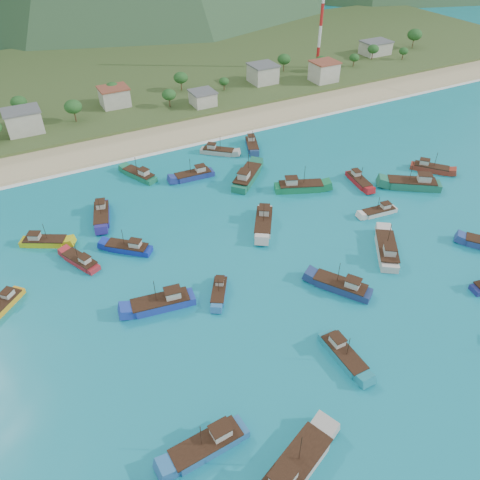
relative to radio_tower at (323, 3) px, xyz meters
name	(u,v)px	position (x,y,z in m)	size (l,w,h in m)	color
ground	(291,302)	(-81.57, -108.00, -25.65)	(600.00, 600.00, 0.00)	#0D7C93
beach	(151,139)	(-81.57, -29.00, -25.65)	(400.00, 18.00, 1.20)	beige
land	(101,79)	(-81.57, 32.00, -25.65)	(400.00, 110.00, 2.40)	#385123
surf_line	(162,151)	(-81.57, -38.50, -25.65)	(400.00, 2.50, 0.08)	white
village	(161,94)	(-69.82, -6.46, -20.98)	(222.01, 27.17, 7.18)	beige
vegetation	(118,98)	(-84.02, -4.53, -20.53)	(275.51, 25.38, 8.69)	#235623
radio_tower	(323,3)	(0.00, 0.00, 0.00)	(1.20, 1.20, 48.09)	red
boat_1	(4,305)	(-129.35, -84.27, -25.09)	(8.18, 8.05, 5.23)	orange
boat_2	(45,242)	(-119.40, -68.17, -24.98)	(10.09, 7.32, 5.85)	yellow
boat_3	(430,168)	(-20.84, -83.19, -24.95)	(8.77, 9.67, 5.97)	maroon
boat_4	(294,469)	(-98.54, -135.11, -24.57)	(14.19, 8.91, 8.08)	#B8B0A7
boat_5	(387,250)	(-55.84, -105.15, -24.70)	(10.15, 12.32, 7.36)	beige
boat_9	(194,175)	(-79.40, -56.88, -24.90)	(10.78, 3.74, 6.27)	navy
boat_10	(219,292)	(-92.45, -99.57, -25.16)	(6.42, 8.26, 4.86)	#2C6FB0
boat_11	(247,177)	(-67.59, -64.76, -24.59)	(12.60, 12.04, 7.95)	#17684C
boat_12	(162,303)	(-103.31, -97.79, -24.76)	(12.30, 5.27, 7.04)	#1F39A5
boat_15	(300,187)	(-57.94, -75.14, -24.71)	(12.82, 8.11, 7.31)	#157A47
boat_16	(128,248)	(-103.96, -78.73, -24.97)	(9.42, 8.72, 5.86)	#142DA5
boat_18	(139,175)	(-92.12, -49.99, -24.92)	(7.16, 10.80, 6.18)	#19714E
boat_19	(379,212)	(-47.15, -92.79, -25.10)	(8.98, 3.50, 5.17)	silver
boat_21	(264,223)	(-73.85, -84.30, -24.75)	(9.55, 11.98, 7.09)	beige
boat_23	(81,261)	(-113.91, -78.38, -25.05)	(6.45, 9.46, 5.43)	#A9232B
boat_24	(341,286)	(-71.10, -109.48, -24.82)	(9.09, 11.34, 6.72)	navy
boat_25	(359,181)	(-42.29, -79.33, -25.02)	(4.25, 9.78, 5.59)	#AA181D
boat_27	(208,445)	(-107.20, -126.70, -24.80)	(11.68, 4.11, 6.79)	#2865A1
boat_29	(102,215)	(-105.80, -63.99, -24.86)	(5.98, 11.46, 6.50)	navy
boat_30	(343,355)	(-80.82, -122.74, -24.95)	(2.99, 10.12, 5.98)	teal
boat_31	(412,184)	(-31.63, -87.57, -24.59)	(13.37, 10.99, 7.98)	#1F6E53
boat_32	(252,145)	(-57.12, -48.42, -24.96)	(6.43, 10.39, 5.91)	navy
boat_33	(218,151)	(-67.74, -47.27, -24.98)	(9.38, 8.57, 5.81)	#B2ADA2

